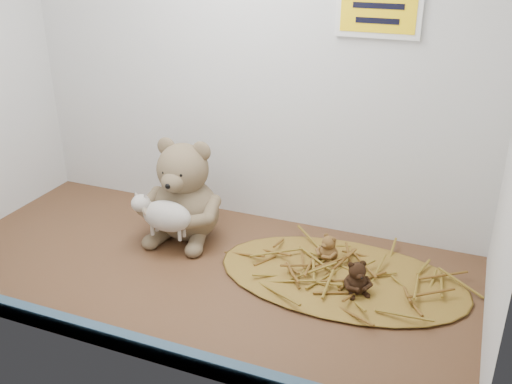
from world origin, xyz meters
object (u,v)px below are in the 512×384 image
at_px(mini_teddy_tan, 329,247).
at_px(mini_teddy_brown, 357,276).
at_px(toy_lamb, 167,216).
at_px(main_teddy, 185,189).

height_order(mini_teddy_tan, mini_teddy_brown, mini_teddy_brown).
distance_m(toy_lamb, mini_teddy_brown, 0.45).
relative_size(main_teddy, mini_teddy_tan, 3.88).
distance_m(toy_lamb, mini_teddy_tan, 0.38).
relative_size(toy_lamb, mini_teddy_tan, 2.43).
bearing_deg(main_teddy, toy_lamb, -93.16).
xyz_separation_m(main_teddy, toy_lamb, (0.00, -0.09, -0.03)).
height_order(main_teddy, toy_lamb, main_teddy).
bearing_deg(mini_teddy_brown, mini_teddy_tan, 94.82).
bearing_deg(main_teddy, mini_teddy_brown, -15.77).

